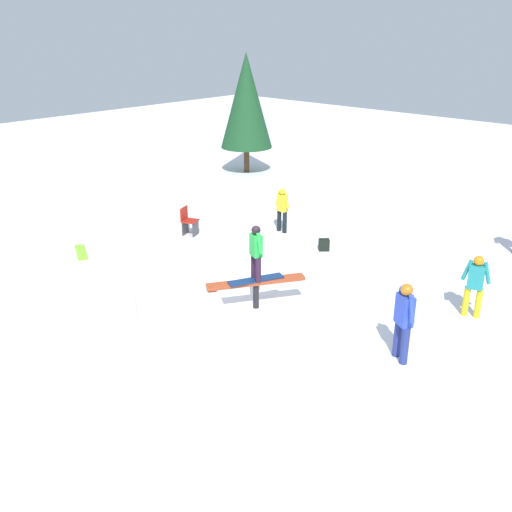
{
  "coord_description": "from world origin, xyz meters",
  "views": [
    {
      "loc": [
        -8.69,
        -8.05,
        6.17
      ],
      "look_at": [
        0.0,
        0.0,
        1.3
      ],
      "focal_mm": 40.0,
      "sensor_mm": 36.0,
      "label": 1
    }
  ],
  "objects": [
    {
      "name": "rail_feature",
      "position": [
        0.0,
        0.0,
        0.59
      ],
      "size": [
        2.1,
        1.46,
        0.7
      ],
      "rotation": [
        0.0,
        0.0,
        -0.56
      ],
      "color": "black",
      "rests_on": "ground"
    },
    {
      "name": "main_rider_on_rail",
      "position": [
        0.0,
        0.0,
        1.35
      ],
      "size": [
        1.31,
        0.8,
        1.32
      ],
      "rotation": [
        0.0,
        0.0,
        -0.43
      ],
      "color": "navy",
      "rests_on": "rail_feature"
    },
    {
      "name": "pine_tree_near",
      "position": [
        9.25,
        9.13,
        3.07
      ],
      "size": [
        2.22,
        2.22,
        5.05
      ],
      "color": "#4C331E",
      "rests_on": "ground"
    },
    {
      "name": "bystander_teal",
      "position": [
        2.99,
        -3.85,
        0.83
      ],
      "size": [
        0.3,
        0.63,
        1.47
      ],
      "rotation": [
        0.0,
        0.0,
        1.89
      ],
      "color": "gold",
      "rests_on": "ground"
    },
    {
      "name": "folding_chair",
      "position": [
        2.19,
        4.89,
        0.41
      ],
      "size": [
        0.57,
        0.57,
        0.88
      ],
      "rotation": [
        0.0,
        0.0,
        0.38
      ],
      "color": "#3F3F44",
      "rests_on": "ground"
    },
    {
      "name": "snow_kicker_ramp",
      "position": [
        -1.54,
        0.97,
        0.29
      ],
      "size": [
        2.32,
        2.23,
        0.58
      ],
      "primitive_type": "cube",
      "rotation": [
        0.0,
        0.0,
        -0.56
      ],
      "color": "white",
      "rests_on": "ground"
    },
    {
      "name": "backpack_on_snow",
      "position": [
        3.99,
        1.0,
        0.17
      ],
      "size": [
        0.37,
        0.37,
        0.34
      ],
      "primitive_type": "cube",
      "rotation": [
        0.0,
        0.0,
        5.5
      ],
      "color": "black",
      "rests_on": "ground"
    },
    {
      "name": "loose_snowboard_lime",
      "position": [
        -0.93,
        6.03,
        0.01
      ],
      "size": [
        0.81,
        1.27,
        0.02
      ],
      "primitive_type": "cube",
      "rotation": [
        0.0,
        0.0,
        4.26
      ],
      "color": "#92E130",
      "rests_on": "ground"
    },
    {
      "name": "ground_plane",
      "position": [
        0.0,
        0.0,
        0.0
      ],
      "size": [
        60.0,
        60.0,
        0.0
      ],
      "primitive_type": "plane",
      "color": "white"
    },
    {
      "name": "bystander_yellow",
      "position": [
        4.38,
        2.94,
        0.8
      ],
      "size": [
        0.22,
        0.59,
        1.42
      ],
      "rotation": [
        0.0,
        0.0,
        4.63
      ],
      "color": "black",
      "rests_on": "ground"
    },
    {
      "name": "bystander_blue",
      "position": [
        0.31,
        -3.58,
        0.92
      ],
      "size": [
        0.43,
        0.63,
        1.64
      ],
      "rotation": [
        0.0,
        0.0,
        4.17
      ],
      "color": "navy",
      "rests_on": "ground"
    }
  ]
}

